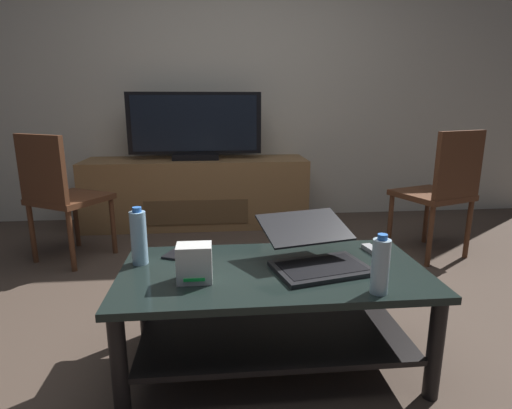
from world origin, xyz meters
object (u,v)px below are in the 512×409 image
Objects in this scene: side_chair at (60,192)px; cell_phone at (176,253)px; coffee_table at (273,299)px; laptop at (314,251)px; dining_chair at (442,188)px; water_bottle_far at (380,266)px; tv_remote at (374,251)px; media_cabinet at (197,192)px; water_bottle_near at (139,237)px; router_box at (194,263)px; television at (195,128)px.

side_chair is 1.42m from cell_phone.
coffee_table is 2.57× the size of laptop.
dining_chair is 4.19× the size of water_bottle_far.
tv_remote is at bearing 20.39° from cell_phone.
media_cabinet is 2.14× the size of dining_chair.
laptop is 0.74m from water_bottle_near.
laptop is (0.18, 0.03, 0.20)m from coffee_table.
side_chair is at bearing -136.77° from media_cabinet.
dining_chair is 6.33× the size of router_box.
water_bottle_near is (-0.55, 0.12, 0.25)m from coffee_table.
media_cabinet is 8.96× the size of water_bottle_far.
tv_remote is at bearing -66.41° from media_cabinet.
dining_chair reaches higher than coffee_table.
television reaches higher than dining_chair.
water_bottle_far is at bearing -72.73° from media_cabinet.
dining_chair is at bearing 43.33° from laptop.
side_chair reaches higher than tv_remote.
tv_remote is at bearing 15.84° from coffee_table.
water_bottle_far is at bearing -119.10° from tv_remote.
tv_remote is (0.80, 0.22, -0.06)m from router_box.
water_bottle_far is at bearing -125.96° from dining_chair.
television reaches higher than router_box.
tv_remote is (0.89, -0.07, 0.01)m from cell_phone.
tv_remote is at bearing 19.42° from laptop.
television reaches higher than water_bottle_near.
tv_remote reaches higher than coffee_table.
water_bottle_near reaches higher than cell_phone.
laptop is 3.47× the size of cell_phone.
side_chair is 6.21× the size of router_box.
laptop is (0.58, -2.13, 0.20)m from media_cabinet.
media_cabinet is 2.05m from dining_chair.
tv_remote is at bearing -66.19° from television.
cell_phone is at bearing 33.12° from water_bottle_near.
dining_chair is (1.76, -1.00, -0.37)m from television.
water_bottle_far is at bearing -22.11° from water_bottle_near.
television is at bearing 103.84° from tv_remote.
water_bottle_near is at bearing -94.26° from television.
media_cabinet reaches higher than tv_remote.
water_bottle_near is 1.54× the size of tv_remote.
tv_remote is at bearing 70.87° from water_bottle_far.
water_bottle_far is 1.38× the size of tv_remote.
water_bottle_far is 1.58× the size of cell_phone.
television is at bearing 150.54° from dining_chair.
router_box is (0.09, -2.25, 0.21)m from media_cabinet.
media_cabinet is 4.07× the size of laptop.
water_bottle_far is 0.89m from cell_phone.
router_box is at bearing -143.69° from dining_chair.
media_cabinet is 2.22m from tv_remote.
television is 1.26× the size of dining_chair.
dining_chair is 1.63m from laptop.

